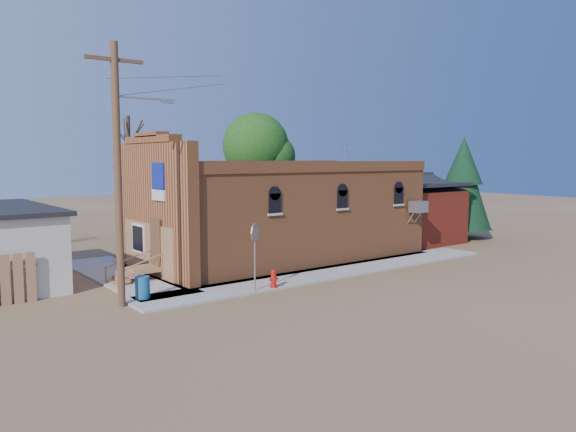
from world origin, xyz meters
TOP-DOWN VIEW (x-y plane):
  - ground at (0.00, 0.00)m, footprint 120.00×120.00m
  - sidewalk_south at (1.50, 0.90)m, footprint 19.00×2.20m
  - sidewalk_west at (-6.30, 6.00)m, footprint 2.60×10.00m
  - brick_bar at (1.64, 5.49)m, footprint 16.40×7.97m
  - red_shed at (11.50, 5.50)m, footprint 5.40×6.40m
  - utility_pole at (-8.14, 1.20)m, footprint 3.12×0.26m
  - tree_bare_near at (-3.00, 13.00)m, footprint 2.80×2.80m
  - tree_leafy at (6.00, 13.50)m, footprint 4.40×4.40m
  - evergreen_tree at (15.50, 4.00)m, footprint 3.60×3.60m
  - fire_hydrant at (-2.52, -0.00)m, footprint 0.41×0.40m
  - stop_sign at (-3.41, 0.00)m, footprint 0.61×0.45m
  - trash_barrel at (-7.30, 1.50)m, footprint 0.63×0.63m

SIDE VIEW (x-z plane):
  - ground at x=0.00m, z-range 0.00..0.00m
  - sidewalk_south at x=1.50m, z-range 0.00..0.08m
  - sidewalk_west at x=-6.30m, z-range 0.00..0.08m
  - fire_hydrant at x=-2.52m, z-range 0.08..0.78m
  - trash_barrel at x=-7.30m, z-range 0.08..0.89m
  - stop_sign at x=-3.41m, z-range 0.78..3.38m
  - red_shed at x=11.50m, z-range 0.12..4.42m
  - brick_bar at x=1.64m, z-range -0.81..5.49m
  - evergreen_tree at x=15.50m, z-range 0.46..6.96m
  - utility_pole at x=-8.14m, z-range 0.27..9.27m
  - tree_leafy at x=6.00m, z-range 1.86..10.01m
  - tree_bare_near at x=-3.00m, z-range 2.14..9.79m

